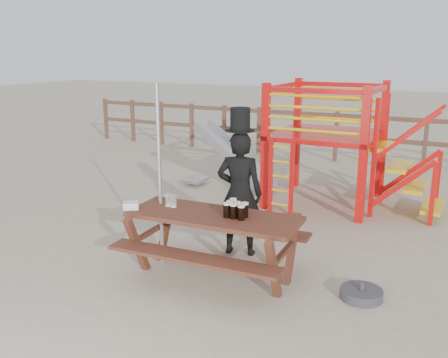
% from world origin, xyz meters
% --- Properties ---
extents(ground, '(60.00, 60.00, 0.00)m').
position_xyz_m(ground, '(0.00, 0.00, 0.00)').
color(ground, '#B6A98D').
rests_on(ground, ground).
extents(back_fence, '(15.09, 0.09, 1.20)m').
position_xyz_m(back_fence, '(0.00, 7.00, 0.74)').
color(back_fence, brown).
rests_on(back_fence, ground).
extents(playground_fort, '(4.71, 1.84, 2.10)m').
position_xyz_m(playground_fort, '(0.12, 3.58, 1.07)').
color(playground_fort, red).
rests_on(playground_fort, ground).
extents(picnic_table, '(2.05, 1.47, 0.77)m').
position_xyz_m(picnic_table, '(-0.11, 0.08, 0.49)').
color(picnic_table, maroon).
rests_on(picnic_table, ground).
extents(man_with_hat, '(0.67, 0.52, 1.92)m').
position_xyz_m(man_with_hat, '(-0.15, 0.86, 0.86)').
color(man_with_hat, black).
rests_on(man_with_hat, ground).
extents(metal_pole, '(0.05, 0.05, 2.24)m').
position_xyz_m(metal_pole, '(-0.90, 0.17, 1.12)').
color(metal_pole, '#B2B2B7').
rests_on(metal_pole, ground).
extents(parasol_base, '(0.46, 0.46, 0.19)m').
position_xyz_m(parasol_base, '(1.57, 0.32, 0.05)').
color(parasol_base, '#3A3A3F').
rests_on(parasol_base, ground).
extents(paper_bag, '(0.23, 0.22, 0.08)m').
position_xyz_m(paper_bag, '(-1.09, -0.18, 0.81)').
color(paper_bag, white).
rests_on(paper_bag, picnic_table).
extents(stout_pints, '(0.27, 0.27, 0.17)m').
position_xyz_m(stout_pints, '(0.14, 0.12, 0.86)').
color(stout_pints, black).
rests_on(stout_pints, picnic_table).
extents(empty_glasses, '(0.15, 0.08, 0.15)m').
position_xyz_m(empty_glasses, '(-0.71, 0.11, 0.84)').
color(empty_glasses, silver).
rests_on(empty_glasses, picnic_table).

